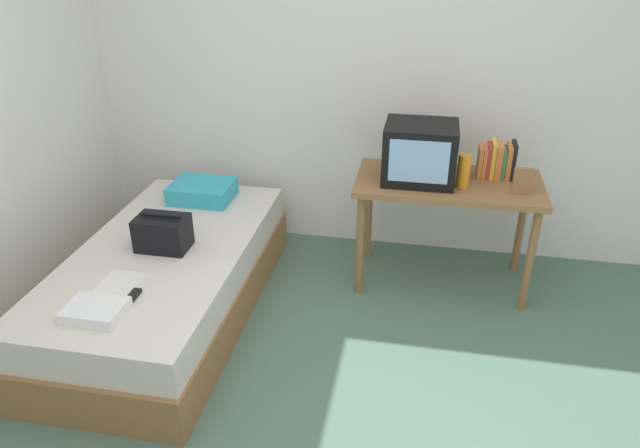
{
  "coord_description": "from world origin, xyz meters",
  "views": [
    {
      "loc": [
        0.44,
        -2.0,
        2.17
      ],
      "look_at": [
        -0.14,
        1.04,
        0.58
      ],
      "focal_mm": 32.85,
      "sensor_mm": 36.0,
      "label": 1
    }
  ],
  "objects_px": {
    "handbag": "(163,233)",
    "magazine": "(118,286)",
    "book_row": "(496,161)",
    "pillow": "(202,191)",
    "remote_dark": "(131,298)",
    "folded_towel": "(95,311)",
    "tv": "(420,152)",
    "bed": "(168,281)",
    "desk": "(448,194)",
    "picture_frame": "(522,181)",
    "water_bottle": "(464,171)"
  },
  "relations": [
    {
      "from": "desk",
      "to": "book_row",
      "type": "bearing_deg",
      "value": 23.83
    },
    {
      "from": "pillow",
      "to": "remote_dark",
      "type": "relative_size",
      "value": 2.67
    },
    {
      "from": "book_row",
      "to": "pillow",
      "type": "height_order",
      "value": "book_row"
    },
    {
      "from": "magazine",
      "to": "picture_frame",
      "type": "bearing_deg",
      "value": 25.32
    },
    {
      "from": "book_row",
      "to": "picture_frame",
      "type": "xyz_separation_m",
      "value": [
        0.13,
        -0.25,
        -0.02
      ]
    },
    {
      "from": "pillow",
      "to": "handbag",
      "type": "relative_size",
      "value": 1.39
    },
    {
      "from": "book_row",
      "to": "pillow",
      "type": "bearing_deg",
      "value": -176.54
    },
    {
      "from": "pillow",
      "to": "handbag",
      "type": "height_order",
      "value": "handbag"
    },
    {
      "from": "desk",
      "to": "magazine",
      "type": "distance_m",
      "value": 2.05
    },
    {
      "from": "book_row",
      "to": "remote_dark",
      "type": "relative_size",
      "value": 1.49
    },
    {
      "from": "desk",
      "to": "remote_dark",
      "type": "relative_size",
      "value": 7.44
    },
    {
      "from": "handbag",
      "to": "magazine",
      "type": "xyz_separation_m",
      "value": [
        -0.07,
        -0.44,
        -0.1
      ]
    },
    {
      "from": "pillow",
      "to": "folded_towel",
      "type": "xyz_separation_m",
      "value": [
        -0.02,
        -1.4,
        -0.03
      ]
    },
    {
      "from": "picture_frame",
      "to": "handbag",
      "type": "relative_size",
      "value": 0.55
    },
    {
      "from": "picture_frame",
      "to": "handbag",
      "type": "distance_m",
      "value": 2.14
    },
    {
      "from": "tv",
      "to": "pillow",
      "type": "distance_m",
      "value": 1.52
    },
    {
      "from": "picture_frame",
      "to": "folded_towel",
      "type": "xyz_separation_m",
      "value": [
        -2.1,
        -1.26,
        -0.33
      ]
    },
    {
      "from": "book_row",
      "to": "pillow",
      "type": "relative_size",
      "value": 0.56
    },
    {
      "from": "remote_dark",
      "to": "magazine",
      "type": "bearing_deg",
      "value": 142.22
    },
    {
      "from": "bed",
      "to": "handbag",
      "type": "height_order",
      "value": "handbag"
    },
    {
      "from": "bed",
      "to": "magazine",
      "type": "height_order",
      "value": "magazine"
    },
    {
      "from": "remote_dark",
      "to": "folded_towel",
      "type": "distance_m",
      "value": 0.19
    },
    {
      "from": "desk",
      "to": "tv",
      "type": "bearing_deg",
      "value": -174.93
    },
    {
      "from": "water_bottle",
      "to": "picture_frame",
      "type": "height_order",
      "value": "water_bottle"
    },
    {
      "from": "tv",
      "to": "pillow",
      "type": "bearing_deg",
      "value": 179.03
    },
    {
      "from": "desk",
      "to": "pillow",
      "type": "height_order",
      "value": "desk"
    },
    {
      "from": "pillow",
      "to": "magazine",
      "type": "distance_m",
      "value": 1.14
    },
    {
      "from": "pillow",
      "to": "folded_towel",
      "type": "height_order",
      "value": "pillow"
    },
    {
      "from": "desk",
      "to": "magazine",
      "type": "xyz_separation_m",
      "value": [
        -1.7,
        -1.13,
        -0.18
      ]
    },
    {
      "from": "tv",
      "to": "remote_dark",
      "type": "relative_size",
      "value": 2.82
    },
    {
      "from": "bed",
      "to": "book_row",
      "type": "relative_size",
      "value": 8.58
    },
    {
      "from": "bed",
      "to": "desk",
      "type": "distance_m",
      "value": 1.83
    },
    {
      "from": "book_row",
      "to": "magazine",
      "type": "distance_m",
      "value": 2.38
    },
    {
      "from": "tv",
      "to": "bed",
      "type": "bearing_deg",
      "value": -155.18
    },
    {
      "from": "tv",
      "to": "water_bottle",
      "type": "height_order",
      "value": "tv"
    },
    {
      "from": "water_bottle",
      "to": "book_row",
      "type": "height_order",
      "value": "book_row"
    },
    {
      "from": "remote_dark",
      "to": "folded_towel",
      "type": "relative_size",
      "value": 0.56
    },
    {
      "from": "desk",
      "to": "handbag",
      "type": "relative_size",
      "value": 3.87
    },
    {
      "from": "desk",
      "to": "pillow",
      "type": "bearing_deg",
      "value": 179.74
    },
    {
      "from": "picture_frame",
      "to": "folded_towel",
      "type": "distance_m",
      "value": 2.47
    },
    {
      "from": "handbag",
      "to": "pillow",
      "type": "bearing_deg",
      "value": 92.34
    },
    {
      "from": "picture_frame",
      "to": "pillow",
      "type": "bearing_deg",
      "value": 176.3
    },
    {
      "from": "desk",
      "to": "handbag",
      "type": "distance_m",
      "value": 1.77
    },
    {
      "from": "water_bottle",
      "to": "handbag",
      "type": "xyz_separation_m",
      "value": [
        -1.71,
        -0.61,
        -0.28
      ]
    },
    {
      "from": "desk",
      "to": "picture_frame",
      "type": "distance_m",
      "value": 0.47
    },
    {
      "from": "tv",
      "to": "folded_towel",
      "type": "xyz_separation_m",
      "value": [
        -1.48,
        -1.37,
        -0.42
      ]
    },
    {
      "from": "handbag",
      "to": "remote_dark",
      "type": "bearing_deg",
      "value": -83.77
    },
    {
      "from": "bed",
      "to": "pillow",
      "type": "distance_m",
      "value": 0.76
    },
    {
      "from": "bed",
      "to": "remote_dark",
      "type": "height_order",
      "value": "remote_dark"
    },
    {
      "from": "book_row",
      "to": "handbag",
      "type": "xyz_separation_m",
      "value": [
        -1.92,
        -0.82,
        -0.28
      ]
    }
  ]
}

